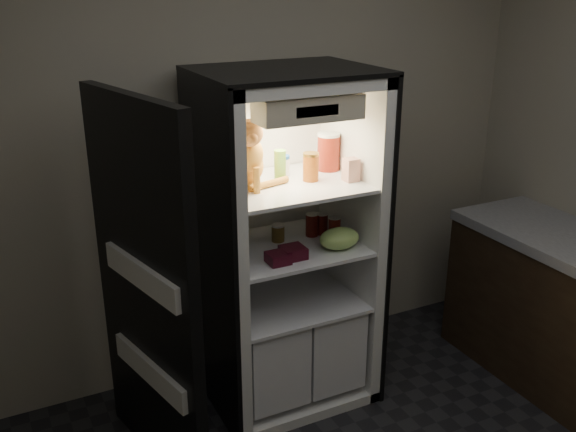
# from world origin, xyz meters

# --- Properties ---
(room_shell) EXTENTS (3.60, 3.60, 3.60)m
(room_shell) POSITION_xyz_m (0.00, 0.00, 1.62)
(room_shell) COLOR white
(room_shell) RESTS_ON floor
(refrigerator) EXTENTS (0.90, 0.72, 1.88)m
(refrigerator) POSITION_xyz_m (0.00, 1.38, 0.79)
(refrigerator) COLOR white
(refrigerator) RESTS_ON floor
(fridge_door) EXTENTS (0.26, 0.86, 1.85)m
(fridge_door) POSITION_xyz_m (-0.83, 1.12, 0.91)
(fridge_door) COLOR black
(fridge_door) RESTS_ON floor
(tabby_cat) EXTENTS (0.34, 0.40, 0.41)m
(tabby_cat) POSITION_xyz_m (-0.23, 1.36, 1.44)
(tabby_cat) COLOR #B66517
(tabby_cat) RESTS_ON refrigerator
(parmesan_shaker) EXTENTS (0.06, 0.06, 0.16)m
(parmesan_shaker) POSITION_xyz_m (-0.02, 1.38, 1.37)
(parmesan_shaker) COLOR #268B2C
(parmesan_shaker) RESTS_ON refrigerator
(mayo_tub) EXTENTS (0.08, 0.08, 0.11)m
(mayo_tub) POSITION_xyz_m (0.03, 1.45, 1.35)
(mayo_tub) COLOR white
(mayo_tub) RESTS_ON refrigerator
(salsa_jar) EXTENTS (0.09, 0.09, 0.15)m
(salsa_jar) POSITION_xyz_m (0.12, 1.31, 1.37)
(salsa_jar) COLOR maroon
(salsa_jar) RESTS_ON refrigerator
(pepper_jar) EXTENTS (0.12, 0.12, 0.21)m
(pepper_jar) POSITION_xyz_m (0.30, 1.44, 1.39)
(pepper_jar) COLOR #A22C15
(pepper_jar) RESTS_ON refrigerator
(cream_carton) EXTENTS (0.07, 0.07, 0.12)m
(cream_carton) POSITION_xyz_m (0.31, 1.21, 1.35)
(cream_carton) COLOR silver
(cream_carton) RESTS_ON refrigerator
(soda_can_a) EXTENTS (0.07, 0.07, 0.13)m
(soda_can_a) POSITION_xyz_m (0.17, 1.38, 1.00)
(soda_can_a) COLOR black
(soda_can_a) RESTS_ON refrigerator
(soda_can_b) EXTENTS (0.07, 0.07, 0.12)m
(soda_can_b) POSITION_xyz_m (0.24, 1.38, 1.00)
(soda_can_b) COLOR black
(soda_can_b) RESTS_ON refrigerator
(soda_can_c) EXTENTS (0.07, 0.07, 0.12)m
(soda_can_c) POSITION_xyz_m (0.26, 1.28, 1.00)
(soda_can_c) COLOR black
(soda_can_c) RESTS_ON refrigerator
(condiment_jar) EXTENTS (0.07, 0.07, 0.10)m
(condiment_jar) POSITION_xyz_m (-0.03, 1.39, 0.99)
(condiment_jar) COLOR brown
(condiment_jar) RESTS_ON refrigerator
(grape_bag) EXTENTS (0.23, 0.16, 0.11)m
(grape_bag) POSITION_xyz_m (0.22, 1.16, 1.00)
(grape_bag) COLOR #93BB57
(grape_bag) RESTS_ON refrigerator
(berry_box_left) EXTENTS (0.11, 0.11, 0.05)m
(berry_box_left) POSITION_xyz_m (-0.15, 1.13, 0.97)
(berry_box_left) COLOR #460B1A
(berry_box_left) RESTS_ON refrigerator
(berry_box_right) EXTENTS (0.12, 0.12, 0.06)m
(berry_box_right) POSITION_xyz_m (-0.05, 1.16, 0.97)
(berry_box_right) COLOR #460B1A
(berry_box_right) RESTS_ON refrigerator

